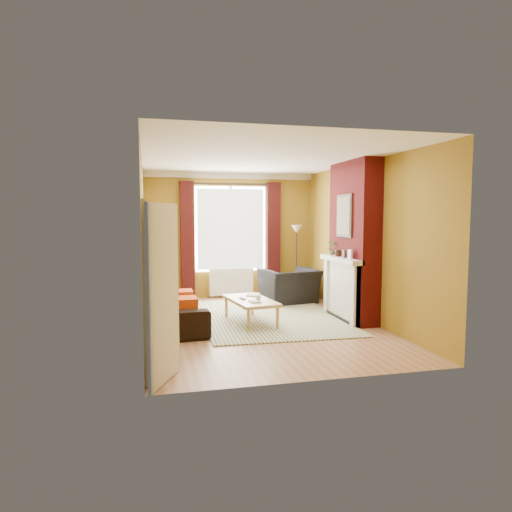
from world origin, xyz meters
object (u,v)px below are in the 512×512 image
armchair (289,286)px  wicker_stool (272,288)px  coffee_table (251,302)px  sofa (174,307)px  floor_lamp (296,241)px

armchair → wicker_stool: size_ratio=2.16×
coffee_table → wicker_stool: (0.97, 2.11, -0.12)m
sofa → armchair: (2.51, 1.50, 0.04)m
sofa → coffee_table: sofa is taller
coffee_table → floor_lamp: (1.55, 2.16, 0.92)m
armchair → floor_lamp: floor_lamp is taller
wicker_stool → armchair: bearing=-61.9°
coffee_table → floor_lamp: size_ratio=0.82×
armchair → wicker_stool: 0.55m
coffee_table → floor_lamp: floor_lamp is taller
wicker_stool → coffee_table: bearing=-114.6°
coffee_table → armchair: bearing=45.0°
armchair → wicker_stool: armchair is taller
floor_lamp → wicker_stool: bearing=-175.4°
sofa → armchair: armchair is taller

